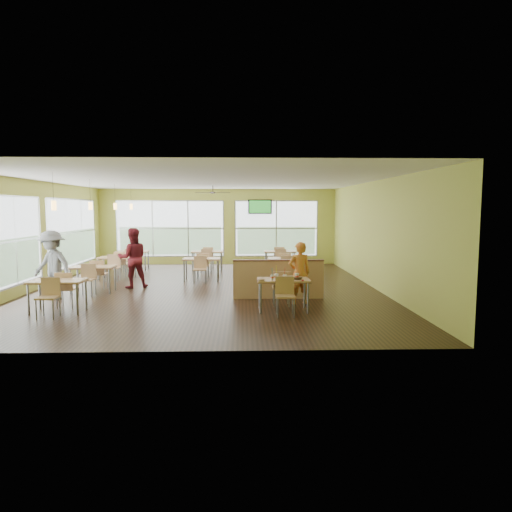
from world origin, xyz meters
name	(u,v)px	position (x,y,z in m)	size (l,w,h in m)	color
room	(207,235)	(0.00, 0.00, 1.60)	(12.00, 12.04, 3.20)	black
window_bays	(140,234)	(-2.65, 3.08, 1.48)	(9.24, 10.24, 2.38)	white
main_table	(283,284)	(2.00, -3.00, 0.63)	(1.22, 1.52, 0.87)	tan
half_wall_divider	(278,279)	(2.00, -1.55, 0.52)	(2.40, 0.14, 1.04)	tan
dining_tables	(180,261)	(-1.05, 1.71, 0.63)	(6.92, 8.72, 0.87)	tan
pendant_lights	(103,206)	(-3.20, 0.68, 2.45)	(0.11, 7.31, 0.86)	#2D2119
ceiling_fan	(213,193)	(0.00, 3.00, 2.95)	(1.25, 1.25, 0.29)	#2D2119
tv_backwall	(260,207)	(1.80, 5.90, 2.45)	(1.00, 0.07, 0.60)	black
man_plaid	(299,273)	(2.47, -2.24, 0.78)	(0.57, 0.37, 1.56)	#F2461A
patron_maroon	(133,258)	(-2.24, 0.22, 0.90)	(0.88, 0.68, 1.80)	maroon
patron_grey	(52,265)	(-3.94, -1.46, 0.91)	(1.17, 0.67, 1.81)	slate
cup_blue	(272,277)	(1.73, -3.10, 0.81)	(0.08, 0.08, 0.30)	white
cup_yellow	(276,277)	(1.83, -3.10, 0.82)	(0.10, 0.10, 0.36)	white
cup_red_near	(285,277)	(2.02, -3.12, 0.81)	(0.09, 0.09, 0.31)	white
cup_red_far	(297,276)	(2.31, -3.06, 0.82)	(0.10, 0.10, 0.37)	white
food_basket	(297,278)	(2.32, -3.03, 0.78)	(0.24, 0.24, 0.05)	black
ketchup_cup	(303,280)	(2.41, -3.30, 0.76)	(0.06, 0.06, 0.02)	#A4081B
wrapper_left	(261,280)	(1.48, -3.25, 0.77)	(0.17, 0.15, 0.04)	#9F734D
wrapper_mid	(287,277)	(2.10, -2.85, 0.78)	(0.21, 0.19, 0.05)	#9F734D
wrapper_right	(291,280)	(2.15, -3.23, 0.77)	(0.15, 0.13, 0.04)	#9F734D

